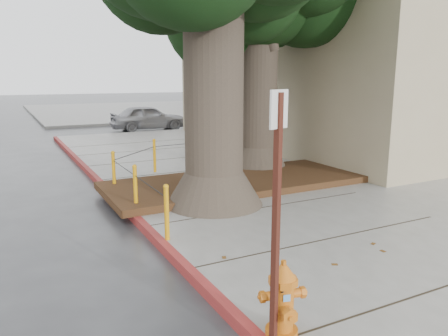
# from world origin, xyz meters

# --- Properties ---
(ground) EXTENTS (140.00, 140.00, 0.00)m
(ground) POSITION_xyz_m (0.00, 0.00, 0.00)
(ground) COLOR #28282B
(ground) RESTS_ON ground
(sidewalk_main) EXTENTS (16.00, 26.00, 0.15)m
(sidewalk_main) POSITION_xyz_m (6.00, 2.50, 0.07)
(sidewalk_main) COLOR slate
(sidewalk_main) RESTS_ON ground
(sidewalk_far) EXTENTS (16.00, 20.00, 0.15)m
(sidewalk_far) POSITION_xyz_m (6.00, 30.00, 0.07)
(sidewalk_far) COLOR slate
(sidewalk_far) RESTS_ON ground
(curb_red) EXTENTS (0.14, 26.00, 0.16)m
(curb_red) POSITION_xyz_m (-2.00, 2.50, 0.07)
(curb_red) COLOR maroon
(curb_red) RESTS_ON ground
(planter_bed) EXTENTS (6.40, 2.60, 0.16)m
(planter_bed) POSITION_xyz_m (0.90, 3.90, 0.23)
(planter_bed) COLOR black
(planter_bed) RESTS_ON sidewalk_main
(building_corner) EXTENTS (12.00, 13.00, 10.00)m
(building_corner) POSITION_xyz_m (10.00, 8.50, 5.00)
(building_corner) COLOR tan
(building_corner) RESTS_ON ground
(building_side_white) EXTENTS (10.00, 10.00, 9.00)m
(building_side_white) POSITION_xyz_m (16.00, 26.00, 4.50)
(building_side_white) COLOR silver
(building_side_white) RESTS_ON ground
(building_side_grey) EXTENTS (12.00, 14.00, 12.00)m
(building_side_grey) POSITION_xyz_m (22.00, 32.00, 6.00)
(building_side_grey) COLOR slate
(building_side_grey) RESTS_ON ground
(bollard_ring) EXTENTS (3.79, 5.39, 0.95)m
(bollard_ring) POSITION_xyz_m (-0.87, 4.38, 0.66)
(bollard_ring) COLOR orange
(bollard_ring) RESTS_ON sidewalk_main
(fire_hydrant) EXTENTS (0.44, 0.42, 0.82)m
(fire_hydrant) POSITION_xyz_m (-1.78, -1.91, 0.55)
(fire_hydrant) COLOR orange
(fire_hydrant) RESTS_ON sidewalk_main
(signpost) EXTENTS (0.24, 0.10, 2.53)m
(signpost) POSITION_xyz_m (-1.95, -2.00, 1.58)
(signpost) COLOR #471911
(signpost) RESTS_ON sidewalk_main
(car_silver) EXTENTS (3.97, 1.74, 1.33)m
(car_silver) POSITION_xyz_m (2.85, 17.07, 0.66)
(car_silver) COLOR #9F9EA3
(car_silver) RESTS_ON ground
(car_red) EXTENTS (3.33, 1.25, 1.09)m
(car_red) POSITION_xyz_m (11.46, 19.98, 0.54)
(car_red) COLOR #9A1D0E
(car_red) RESTS_ON ground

